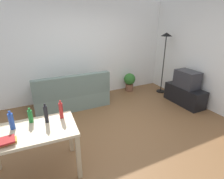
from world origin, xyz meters
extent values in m
cube|color=brown|center=(0.00, 0.00, -0.01)|extent=(5.20, 4.40, 0.02)
cube|color=white|center=(0.00, 2.20, 1.35)|extent=(5.20, 0.10, 2.70)
cube|color=silver|center=(2.60, 0.00, 1.35)|extent=(0.10, 4.40, 2.70)
cube|color=slate|center=(-0.54, 1.65, 0.20)|extent=(1.86, 0.84, 0.40)
cube|color=slate|center=(-0.54, 1.31, 0.66)|extent=(1.86, 0.16, 0.52)
cube|color=slate|center=(0.31, 1.65, 0.51)|extent=(0.16, 0.84, 0.22)
cube|color=slate|center=(-1.40, 1.65, 0.51)|extent=(0.16, 0.84, 0.22)
cube|color=black|center=(2.25, 0.43, 0.24)|extent=(0.44, 1.10, 0.48)
cube|color=#2D2D33|center=(2.25, 0.43, 0.70)|extent=(0.40, 0.60, 0.44)
cube|color=black|center=(2.46, 0.43, 0.70)|extent=(0.01, 0.52, 0.36)
cylinder|color=black|center=(2.25, 1.37, 0.01)|extent=(0.26, 0.26, 0.03)
cylinder|color=black|center=(2.25, 1.37, 0.87)|extent=(0.03, 0.03, 1.68)
cone|color=black|center=(2.25, 1.37, 1.76)|extent=(0.32, 0.32, 0.10)
cube|color=#C6B28E|center=(-1.56, -0.40, 0.74)|extent=(1.24, 0.77, 0.04)
cube|color=tan|center=(-1.02, -0.74, 0.36)|extent=(0.06, 0.06, 0.72)
cube|color=tan|center=(-0.98, -0.12, 0.36)|extent=(0.06, 0.06, 0.72)
cylinder|color=brown|center=(1.40, 1.90, 0.11)|extent=(0.24, 0.24, 0.22)
sphere|color=#2D6B28|center=(1.40, 1.90, 0.39)|extent=(0.36, 0.36, 0.36)
cylinder|color=#2347A3|center=(-1.77, -0.26, 0.88)|extent=(0.07, 0.07, 0.23)
cylinder|color=#2347A3|center=(-1.77, -0.26, 1.01)|extent=(0.03, 0.03, 0.04)
cylinder|color=#1E722D|center=(-1.54, -0.18, 0.85)|extent=(0.07, 0.07, 0.19)
cylinder|color=#1E722D|center=(-1.54, -0.18, 0.97)|extent=(0.03, 0.03, 0.04)
cylinder|color=black|center=(-1.33, -0.28, 0.89)|extent=(0.05, 0.05, 0.26)
cylinder|color=black|center=(-1.33, -0.28, 1.04)|extent=(0.02, 0.02, 0.04)
cylinder|color=#AD2323|center=(-1.11, -0.25, 0.88)|extent=(0.06, 0.06, 0.25)
cylinder|color=#AD2323|center=(-1.11, -0.25, 1.03)|extent=(0.03, 0.03, 0.04)
cube|color=#B7932D|center=(-1.83, -0.56, 0.77)|extent=(0.21, 0.13, 0.03)
cube|color=maroon|center=(-1.83, -0.57, 0.80)|extent=(0.20, 0.19, 0.02)
camera|label=1|loc=(-1.46, -2.73, 2.16)|focal=28.70mm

